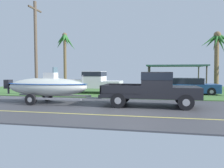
% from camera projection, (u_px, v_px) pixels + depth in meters
% --- Properties ---
extents(ground, '(36.00, 22.00, 0.11)m').
position_uv_depth(ground, '(148.00, 93.00, 19.35)').
color(ground, '#424247').
extents(pickup_truck_towing, '(5.44, 2.13, 1.91)m').
position_uv_depth(pickup_truck_towing, '(156.00, 87.00, 12.02)').
color(pickup_truck_towing, black).
rests_on(pickup_truck_towing, ground).
extents(boat_on_trailer, '(6.27, 2.20, 2.19)m').
position_uv_depth(boat_on_trailer, '(47.00, 87.00, 13.34)').
color(boat_on_trailer, gray).
rests_on(boat_on_trailer, ground).
extents(parked_pickup_background, '(5.67, 2.14, 1.94)m').
position_uv_depth(parked_pickup_background, '(94.00, 81.00, 18.92)').
color(parked_pickup_background, silver).
rests_on(parked_pickup_background, ground).
extents(parked_sedan_near, '(4.75, 1.86, 1.38)m').
position_uv_depth(parked_sedan_near, '(188.00, 86.00, 18.34)').
color(parked_sedan_near, '#234C89').
rests_on(parked_sedan_near, ground).
extents(carport_awning, '(6.04, 4.63, 2.60)m').
position_uv_depth(carport_awning, '(175.00, 66.00, 23.57)').
color(carport_awning, '#4C4238').
rests_on(carport_awning, ground).
extents(palm_tree_near_left, '(3.75, 2.65, 5.84)m').
position_uv_depth(palm_tree_near_left, '(218.00, 48.00, 21.32)').
color(palm_tree_near_left, brown).
rests_on(palm_tree_near_left, ground).
extents(palm_tree_far_left, '(3.07, 3.21, 6.69)m').
position_uv_depth(palm_tree_far_left, '(65.00, 45.00, 26.99)').
color(palm_tree_far_left, brown).
rests_on(palm_tree_far_left, ground).
extents(utility_pole, '(0.24, 1.80, 7.40)m').
position_uv_depth(utility_pole, '(36.00, 47.00, 17.21)').
color(utility_pole, brown).
rests_on(utility_pole, ground).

